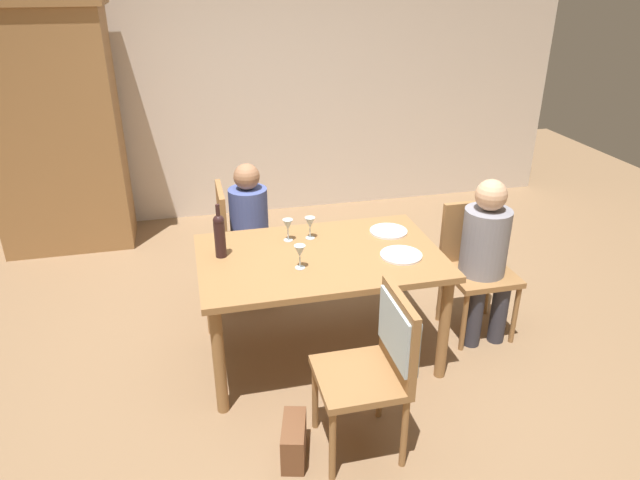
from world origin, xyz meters
TOP-DOWN VIEW (x-y plane):
  - ground_plane at (0.00, 0.00)m, footprint 10.00×10.00m
  - rear_room_partition at (0.00, 2.68)m, footprint 6.40×0.12m
  - armoire_cabinet at (-1.86, 2.23)m, footprint 1.18×0.62m
  - dining_table at (0.00, 0.00)m, footprint 1.52×0.97m
  - chair_right_end at (1.14, 0.09)m, footprint 0.44×0.44m
  - chair_far_left at (-0.43, 0.86)m, footprint 0.44×0.44m
  - chair_near at (0.12, -0.86)m, footprint 0.46×0.44m
  - person_woman_host at (1.14, -0.03)m, footprint 0.31×0.36m
  - person_man_bearded at (-0.32, 0.86)m, footprint 0.33×0.29m
  - wine_bottle_tall_green at (-0.60, 0.12)m, footprint 0.07×0.07m
  - wine_glass_near_left at (-0.01, 0.25)m, footprint 0.07×0.07m
  - wine_glass_centre at (-0.16, -0.15)m, footprint 0.07×0.07m
  - wine_glass_near_right at (-0.16, 0.25)m, footprint 0.07×0.07m
  - dinner_plate_host at (0.53, 0.22)m, footprint 0.25×0.25m
  - dinner_plate_guest_left at (0.49, -0.14)m, footprint 0.26×0.26m
  - handbag at (-0.35, -0.86)m, footprint 0.19×0.30m

SIDE VIEW (x-z plane):
  - ground_plane at x=0.00m, z-range 0.00..0.00m
  - handbag at x=-0.35m, z-range 0.00..0.22m
  - chair_right_end at x=1.14m, z-range 0.07..0.99m
  - chair_far_left at x=-0.43m, z-range 0.07..0.99m
  - chair_near at x=0.12m, z-range 0.13..1.05m
  - person_man_bearded at x=-0.32m, z-range 0.09..1.18m
  - dining_table at x=0.00m, z-range 0.28..1.03m
  - person_woman_host at x=1.14m, z-range 0.09..1.23m
  - dinner_plate_host at x=0.53m, z-range 0.75..0.76m
  - dinner_plate_guest_left at x=0.49m, z-range 0.75..0.76m
  - wine_glass_near_left at x=-0.01m, z-range 0.78..0.93m
  - wine_glass_centre at x=-0.16m, z-range 0.78..0.93m
  - wine_glass_near_right at x=-0.16m, z-range 0.78..0.93m
  - wine_bottle_tall_green at x=-0.60m, z-range 0.73..1.07m
  - armoire_cabinet at x=-1.86m, z-range 0.01..2.19m
  - rear_room_partition at x=0.00m, z-range 0.00..2.70m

